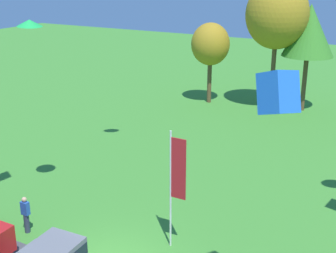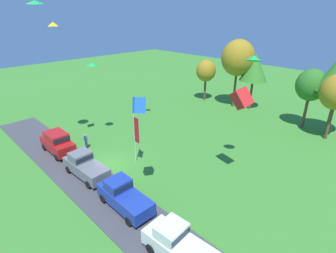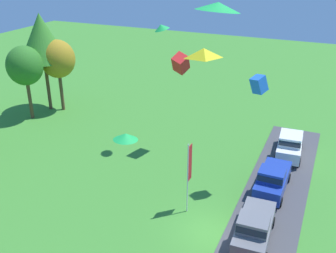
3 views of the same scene
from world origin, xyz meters
name	(u,v)px [view 1 (image 1 of 3)]	position (x,y,z in m)	size (l,w,h in m)	color
person_beside_suv	(26,214)	(-4.48, 0.08, 0.88)	(0.36, 0.24, 1.71)	#2D334C
tree_lone_near	(210,45)	(-5.99, 22.88, 4.93)	(3.18, 3.18, 6.72)	brown
tree_center_back	(277,15)	(-0.79, 23.54, 7.52)	(4.83, 4.83, 10.20)	brown
tree_far_left	(309,31)	(1.57, 24.39, 6.36)	(3.97, 3.97, 8.38)	brown
flag_banner	(176,176)	(1.76, 2.19, 3.23)	(0.71, 0.08, 5.10)	silver
kite_delta_high_right	(29,23)	(-5.60, 2.48, 8.74)	(1.10, 1.10, 0.29)	green
kite_box_mid_center	(278,93)	(6.40, -0.91, 7.95)	(0.78, 0.78, 1.10)	blue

